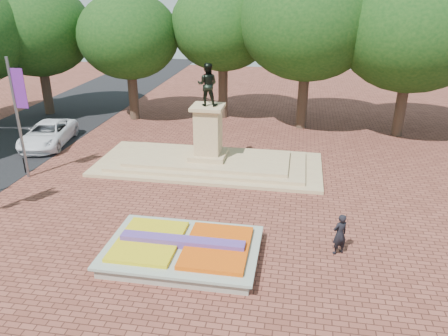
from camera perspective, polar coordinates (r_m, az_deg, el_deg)
name	(u,v)px	position (r m, az deg, el deg)	size (l,w,h in m)	color
ground	(173,231)	(20.55, -6.66, -8.12)	(90.00, 90.00, 0.00)	brown
flower_bed	(183,249)	(18.47, -5.35, -10.55)	(6.30, 4.30, 0.91)	gray
monument	(208,153)	(27.17, -2.06, 2.00)	(14.00, 6.00, 6.40)	tan
tree_row_back	(264,39)	(35.19, 5.19, 16.39)	(44.80, 8.80, 10.43)	#34241C
van	(48,134)	(33.33, -22.01, 4.14)	(2.70, 5.85, 1.63)	white
pedestrian	(340,234)	(18.98, 14.87, -8.36)	(0.67, 0.44, 1.85)	black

